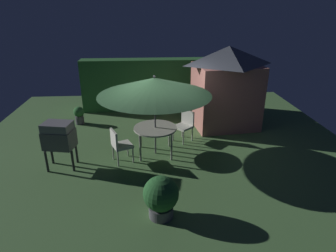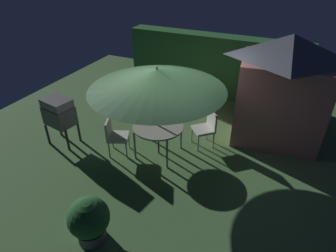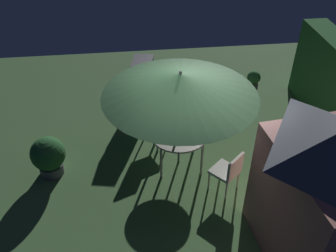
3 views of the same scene
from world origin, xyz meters
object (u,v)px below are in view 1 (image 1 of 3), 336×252
object	(u,v)px
garden_shed	(226,87)
patio_table	(155,130)
chair_far_side	(185,124)
patio_umbrella	(154,86)
potted_plant_by_shed	(161,196)
chair_near_shed	(119,144)
bbq_grill	(59,136)
potted_plant_by_grill	(79,115)

from	to	relation	value
garden_shed	patio_table	xyz separation A→B (m)	(-2.36, -1.86, -0.63)
garden_shed	chair_far_side	xyz separation A→B (m)	(-1.46, -1.05, -0.81)
patio_umbrella	potted_plant_by_shed	size ratio (longest dim) A/B	3.40
potted_plant_by_shed	chair_near_shed	bearing A→B (deg)	113.59
potted_plant_by_shed	garden_shed	bearing A→B (deg)	62.38
patio_umbrella	chair_far_side	xyz separation A→B (m)	(0.90, 0.81, -1.37)
bbq_grill	patio_umbrella	bearing A→B (deg)	13.62
garden_shed	chair_near_shed	xyz separation A→B (m)	(-3.29, -2.26, -0.81)
garden_shed	patio_table	distance (m)	3.07
bbq_grill	chair_near_shed	xyz separation A→B (m)	(1.41, 0.17, -0.33)
patio_table	chair_near_shed	world-z (taller)	chair_near_shed
chair_far_side	potted_plant_by_shed	size ratio (longest dim) A/B	1.05
garden_shed	chair_far_side	size ratio (longest dim) A/B	2.91
garden_shed	potted_plant_by_grill	world-z (taller)	garden_shed
patio_table	patio_umbrella	world-z (taller)	patio_umbrella
patio_table	bbq_grill	xyz separation A→B (m)	(-2.35, -0.57, 0.14)
chair_near_shed	patio_umbrella	bearing A→B (deg)	23.16
bbq_grill	potted_plant_by_shed	size ratio (longest dim) A/B	1.40
patio_table	bbq_grill	bearing A→B (deg)	-166.38
chair_far_side	potted_plant_by_shed	world-z (taller)	chair_far_side
garden_shed	potted_plant_by_shed	bearing A→B (deg)	-117.62
patio_umbrella	potted_plant_by_shed	distance (m)	2.96
bbq_grill	chair_far_side	xyz separation A→B (m)	(3.25, 1.38, -0.33)
bbq_grill	potted_plant_by_shed	distance (m)	3.14
garden_shed	chair_far_side	world-z (taller)	garden_shed
patio_umbrella	bbq_grill	distance (m)	2.63
chair_near_shed	patio_table	bearing A→B (deg)	23.16
potted_plant_by_grill	bbq_grill	bearing A→B (deg)	-86.49
patio_table	potted_plant_by_shed	xyz separation A→B (m)	(0.03, -2.60, -0.25)
bbq_grill	garden_shed	bearing A→B (deg)	27.31
bbq_grill	chair_near_shed	size ratio (longest dim) A/B	1.33
patio_umbrella	chair_near_shed	distance (m)	1.70
patio_umbrella	chair_near_shed	size ratio (longest dim) A/B	3.23
patio_table	potted_plant_by_grill	world-z (taller)	patio_table
patio_umbrella	chair_near_shed	world-z (taller)	patio_umbrella
bbq_grill	patio_table	bearing A→B (deg)	13.62
patio_table	chair_far_side	size ratio (longest dim) A/B	1.28
garden_shed	patio_umbrella	xyz separation A→B (m)	(-2.36, -1.86, 0.55)
patio_table	patio_umbrella	bearing A→B (deg)	68.20
patio_table	potted_plant_by_shed	size ratio (longest dim) A/B	1.35
patio_table	potted_plant_by_grill	size ratio (longest dim) A/B	1.90
bbq_grill	potted_plant_by_shed	bearing A→B (deg)	-40.50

